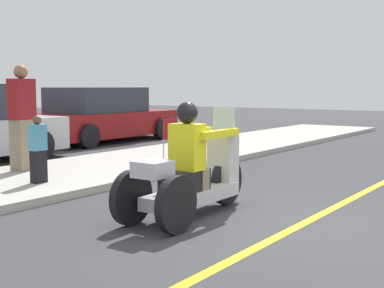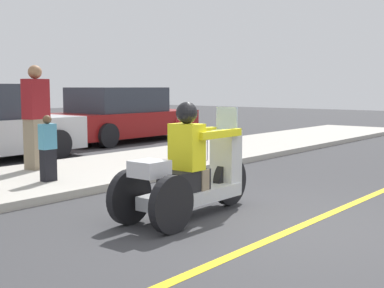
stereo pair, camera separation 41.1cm
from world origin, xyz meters
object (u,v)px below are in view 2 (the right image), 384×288
object	(u,v)px
motorcycle_trike	(192,176)
folding_chair_set_back	(188,135)
spectator_far_back	(36,119)
spectator_end_of_line	(48,149)
parked_car_lot_center	(122,116)

from	to	relation	value
motorcycle_trike	folding_chair_set_back	size ratio (longest dim) A/B	2.67
spectator_far_back	spectator_end_of_line	world-z (taller)	spectator_far_back
spectator_end_of_line	parked_car_lot_center	world-z (taller)	parked_car_lot_center
motorcycle_trike	parked_car_lot_center	xyz separation A→B (m)	(5.76, 7.24, 0.23)
spectator_far_back	folding_chair_set_back	size ratio (longest dim) A/B	2.23
folding_chair_set_back	spectator_far_back	bearing A→B (deg)	150.63
parked_car_lot_center	spectator_far_back	bearing A→B (deg)	-148.06
spectator_far_back	spectator_end_of_line	distance (m)	1.42
spectator_far_back	spectator_end_of_line	bearing A→B (deg)	-118.20
motorcycle_trike	spectator_far_back	size ratio (longest dim) A/B	1.19
motorcycle_trike	spectator_end_of_line	size ratio (longest dim) A/B	2.14
spectator_far_back	folding_chair_set_back	bearing A→B (deg)	-29.37
folding_chair_set_back	motorcycle_trike	bearing A→B (deg)	-140.04
parked_car_lot_center	folding_chair_set_back	bearing A→B (deg)	-119.67
spectator_far_back	parked_car_lot_center	size ratio (longest dim) A/B	0.40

